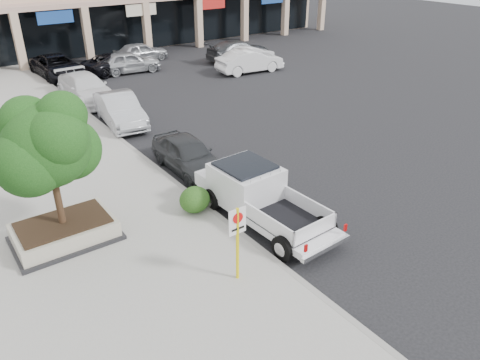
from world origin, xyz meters
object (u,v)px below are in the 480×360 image
no_parking_sign (237,234)px  lot_car_c (239,50)px  curb_car_c (86,88)px  lot_car_e (141,52)px  planter (65,231)px  planter_tree (50,143)px  pickup_truck (265,199)px  curb_car_b (120,110)px  lot_car_d (115,63)px  lot_car_a (129,62)px  lot_car_f (250,55)px  curb_car_a (188,154)px  curb_car_d (57,66)px  lot_car_b (250,61)px

no_parking_sign → lot_car_c: no_parking_sign is taller
curb_car_c → lot_car_c: curb_car_c is taller
curb_car_c → lot_car_e: curb_car_c is taller
planter → planter_tree: planter_tree is taller
pickup_truck → lot_car_c: 24.01m
curb_car_b → lot_car_d: curb_car_b is taller
planter_tree → lot_car_a: planter_tree is taller
curb_car_c → lot_car_d: curb_car_c is taller
no_parking_sign → curb_car_c: no_parking_sign is taller
planter_tree → curb_car_b: size_ratio=0.83×
pickup_truck → planter: bearing=153.0°
curb_car_b → curb_car_c: bearing=98.1°
lot_car_c → lot_car_d: lot_car_c is taller
lot_car_d → lot_car_f: lot_car_d is taller
curb_car_b → curb_car_a: bearing=-81.8°
planter_tree → curb_car_d: bearing=74.2°
curb_car_c → curb_car_d: 6.50m
curb_car_c → lot_car_d: (4.04, 5.58, -0.10)m
curb_car_a → lot_car_f: 19.00m
pickup_truck → curb_car_d: 23.29m
lot_car_f → no_parking_sign: bearing=139.1°
planter_tree → lot_car_a: size_ratio=0.88×
planter → lot_car_e: bearing=59.6°
planter → curb_car_b: bearing=58.0°
pickup_truck → curb_car_c: pickup_truck is taller
pickup_truck → lot_car_a: 22.05m
lot_car_a → curb_car_d: bearing=77.0°
no_parking_sign → curb_car_b: size_ratio=0.47×
no_parking_sign → curb_car_a: no_parking_sign is taller
curb_car_c → lot_car_c: bearing=11.6°
curb_car_d → lot_car_c: 13.64m
planter → curb_car_d: size_ratio=0.58×
lot_car_c → lot_car_e: lot_car_c is taller
lot_car_a → lot_car_c: lot_car_c is taller
planter_tree → lot_car_b: (17.57, 13.74, -2.60)m
curb_car_c → lot_car_f: bearing=5.7°
pickup_truck → curb_car_c: 16.80m
curb_car_c → lot_car_a: curb_car_c is taller
lot_car_f → lot_car_e: bearing=44.8°
curb_car_c → lot_car_f: size_ratio=1.32×
pickup_truck → lot_car_f: 22.87m
curb_car_c → curb_car_d: curb_car_c is taller
planter_tree → curb_car_d: (5.78, 20.43, -2.65)m
pickup_truck → curb_car_a: bearing=88.1°
planter → lot_car_b: size_ratio=0.65×
pickup_truck → curb_car_c: (-0.29, 16.80, -0.13)m
planter → planter_tree: (0.13, 0.15, 2.94)m
planter → lot_car_c: bearing=42.2°
planter → no_parking_sign: bearing=-54.6°
planter_tree → lot_car_a: (10.37, 18.72, -2.64)m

